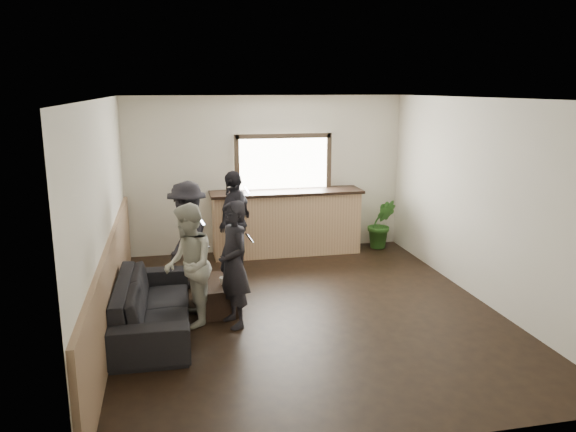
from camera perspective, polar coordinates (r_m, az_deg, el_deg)
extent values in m
cube|color=black|center=(7.67, 1.81, -9.55)|extent=(5.00, 6.00, 0.01)
cube|color=silver|center=(7.09, 1.97, 11.86)|extent=(5.00, 6.00, 0.01)
cube|color=silver|center=(10.14, -2.20, 4.24)|extent=(5.00, 0.01, 2.80)
cube|color=silver|center=(4.51, 11.17, -7.18)|extent=(5.00, 0.01, 2.80)
cube|color=silver|center=(7.09, -18.13, -0.20)|extent=(0.01, 6.00, 2.80)
cube|color=silver|center=(8.21, 19.09, 1.46)|extent=(0.01, 6.00, 2.80)
cube|color=#967354|center=(7.32, -17.43, -6.68)|extent=(0.06, 5.90, 1.10)
cube|color=tan|center=(10.05, -0.16, -0.77)|extent=(2.60, 0.60, 1.10)
cube|color=black|center=(9.93, -0.16, 2.45)|extent=(2.70, 0.68, 0.05)
cube|color=white|center=(10.13, -0.49, 5.38)|extent=(1.60, 0.06, 0.90)
cube|color=#3F3326|center=(10.05, -0.47, 8.13)|extent=(1.72, 0.08, 0.08)
cube|color=#3F3326|center=(9.97, -5.22, 5.20)|extent=(0.08, 0.08, 1.06)
cube|color=#3F3326|center=(10.30, 4.14, 5.47)|extent=(0.08, 0.08, 1.06)
imported|color=black|center=(7.18, -13.54, -8.72)|extent=(0.93, 2.25, 0.65)
cube|color=black|center=(7.71, -7.41, -8.00)|extent=(0.58, 0.92, 0.38)
imported|color=silver|center=(7.80, -8.39, -5.86)|extent=(0.15, 0.15, 0.11)
imported|color=silver|center=(7.52, -6.59, -6.56)|extent=(0.14, 0.14, 0.10)
imported|color=#2D6623|center=(10.55, 9.46, -0.78)|extent=(0.58, 0.50, 0.93)
imported|color=black|center=(6.99, -5.55, -4.92)|extent=(0.53, 0.67, 1.59)
cube|color=black|center=(6.98, -3.94, -2.24)|extent=(0.11, 0.10, 0.12)
cube|color=silver|center=(6.98, -3.94, -2.22)|extent=(0.09, 0.08, 0.11)
imported|color=beige|center=(7.09, -10.08, -4.97)|extent=(0.61, 0.77, 1.55)
cube|color=black|center=(7.03, -8.38, -2.69)|extent=(0.09, 0.07, 0.12)
cube|color=silver|center=(7.02, -8.38, -2.67)|extent=(0.08, 0.07, 0.11)
imported|color=black|center=(8.43, -10.12, -1.91)|extent=(0.96, 1.19, 1.60)
cube|color=black|center=(8.29, -8.77, -0.54)|extent=(0.11, 0.10, 0.12)
cube|color=silver|center=(8.29, -8.77, -0.52)|extent=(0.10, 0.09, 0.11)
imported|color=black|center=(9.06, -5.42, -0.56)|extent=(0.85, 1.04, 1.65)
cube|color=black|center=(8.86, -4.20, 2.64)|extent=(0.12, 0.11, 0.12)
cube|color=silver|center=(8.86, -4.19, 2.66)|extent=(0.10, 0.09, 0.11)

